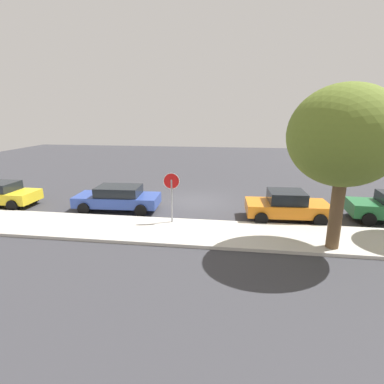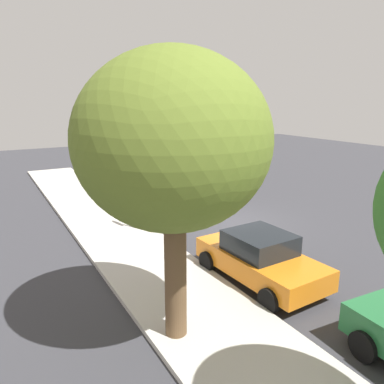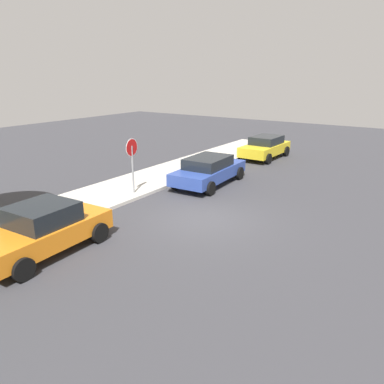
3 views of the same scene
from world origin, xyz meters
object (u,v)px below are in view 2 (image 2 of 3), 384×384
Objects in this scene: parked_car_blue at (148,192)px; parked_car_orange at (260,258)px; parked_car_yellow at (104,169)px; stop_sign at (140,191)px; street_tree_near_corner at (173,143)px.

parked_car_orange is at bearing 178.27° from parked_car_blue.
parked_car_orange is 15.96m from parked_car_yellow.
parked_car_orange reaches higher than parked_car_blue.
parked_car_blue is at bearing -27.40° from stop_sign.
stop_sign is at bearing 152.60° from parked_car_blue.
street_tree_near_corner is (-6.69, 1.89, 2.66)m from stop_sign.
parked_car_orange is 0.66× the size of street_tree_near_corner.
parked_car_yellow is 17.84m from street_tree_near_corner.
parked_car_orange is at bearing 179.54° from parked_car_yellow.
parked_car_blue is 8.93m from parked_car_orange.
parked_car_blue is at bearing -1.73° from parked_car_orange.
stop_sign is 0.62× the size of parked_car_orange.
stop_sign reaches higher than parked_car_orange.
stop_sign is 7.44m from street_tree_near_corner.
parked_car_blue is 7.03m from parked_car_yellow.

